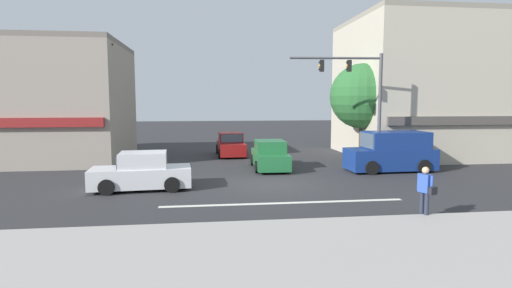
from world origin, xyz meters
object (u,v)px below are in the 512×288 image
(sedan_crossing_leftbound, at_px, (142,173))
(pedestrian_foreground_with_bag, at_px, (425,190))
(utility_pole_near_left, at_px, (102,100))
(traffic_light_mast, at_px, (362,92))
(street_tree, at_px, (363,96))
(sedan_crossing_center, at_px, (231,145))
(utility_pole_far_right, at_px, (365,97))
(sedan_waiting_far, at_px, (270,156))
(van_parked_curbside, at_px, (392,152))

(sedan_crossing_leftbound, bearing_deg, pedestrian_foreground_with_bag, -30.26)
(utility_pole_near_left, xyz_separation_m, sedan_crossing_leftbound, (3.04, -6.41, -3.07))
(utility_pole_near_left, distance_m, traffic_light_mast, 14.29)
(street_tree, height_order, sedan_crossing_center, street_tree)
(traffic_light_mast, height_order, pedestrian_foreground_with_bag, traffic_light_mast)
(utility_pole_far_right, bearing_deg, sedan_waiting_far, -145.78)
(utility_pole_far_right, distance_m, traffic_light_mast, 6.97)
(pedestrian_foreground_with_bag, bearing_deg, utility_pole_far_right, 74.49)
(street_tree, bearing_deg, sedan_waiting_far, -156.64)
(utility_pole_far_right, xyz_separation_m, traffic_light_mast, (-2.83, -6.37, 0.13))
(utility_pole_far_right, height_order, sedan_crossing_leftbound, utility_pole_far_right)
(street_tree, height_order, sedan_crossing_leftbound, street_tree)
(utility_pole_near_left, distance_m, sedan_crossing_center, 8.93)
(van_parked_curbside, relative_size, sedan_crossing_center, 1.12)
(utility_pole_far_right, height_order, van_parked_curbside, utility_pole_far_right)
(sedan_crossing_leftbound, xyz_separation_m, sedan_crossing_center, (4.40, 10.27, 0.00))
(utility_pole_far_right, relative_size, van_parked_curbside, 1.68)
(sedan_crossing_leftbound, bearing_deg, traffic_light_mast, 16.57)
(sedan_waiting_far, relative_size, pedestrian_foreground_with_bag, 2.48)
(sedan_crossing_center, xyz_separation_m, pedestrian_foreground_with_bag, (5.11, -15.82, 0.24))
(utility_pole_near_left, relative_size, sedan_waiting_far, 1.75)
(sedan_waiting_far, bearing_deg, pedestrian_foreground_with_bag, -71.73)
(sedan_waiting_far, height_order, sedan_crossing_leftbound, same)
(sedan_crossing_leftbound, bearing_deg, sedan_waiting_far, 35.96)
(traffic_light_mast, xyz_separation_m, van_parked_curbside, (1.64, -0.29, -3.17))
(street_tree, distance_m, sedan_waiting_far, 7.69)
(sedan_waiting_far, distance_m, sedan_crossing_center, 6.05)
(utility_pole_far_right, bearing_deg, utility_pole_near_left, -169.20)
(traffic_light_mast, xyz_separation_m, sedan_waiting_far, (-4.69, 1.25, -3.46))
(street_tree, distance_m, pedestrian_foreground_with_bag, 13.50)
(van_parked_curbside, distance_m, sedan_crossing_center, 10.94)
(traffic_light_mast, relative_size, sedan_waiting_far, 1.50)
(traffic_light_mast, relative_size, pedestrian_foreground_with_bag, 3.71)
(street_tree, distance_m, van_parked_curbside, 5.25)
(van_parked_curbside, distance_m, pedestrian_foreground_with_bag, 9.02)
(utility_pole_near_left, bearing_deg, pedestrian_foreground_with_bag, -43.62)
(utility_pole_far_right, xyz_separation_m, van_parked_curbside, (-1.19, -6.66, -3.04))
(utility_pole_near_left, height_order, sedan_waiting_far, utility_pole_near_left)
(van_parked_curbside, bearing_deg, traffic_light_mast, 170.05)
(sedan_waiting_far, bearing_deg, sedan_crossing_center, 107.23)
(traffic_light_mast, bearing_deg, utility_pole_near_left, 167.16)
(street_tree, distance_m, sedan_crossing_center, 9.31)
(utility_pole_near_left, xyz_separation_m, traffic_light_mast, (13.93, -3.17, 0.40))
(utility_pole_far_right, xyz_separation_m, sedan_crossing_center, (-9.31, 0.67, -3.34))
(street_tree, bearing_deg, pedestrian_foreground_with_bag, -103.41)
(traffic_light_mast, xyz_separation_m, pedestrian_foreground_with_bag, (-1.38, -8.79, -3.22))
(sedan_crossing_center, bearing_deg, utility_pole_near_left, -152.58)
(van_parked_curbside, bearing_deg, sedan_waiting_far, 166.32)
(sedan_waiting_far, bearing_deg, van_parked_curbside, -13.68)
(utility_pole_far_right, distance_m, sedan_crossing_center, 9.91)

